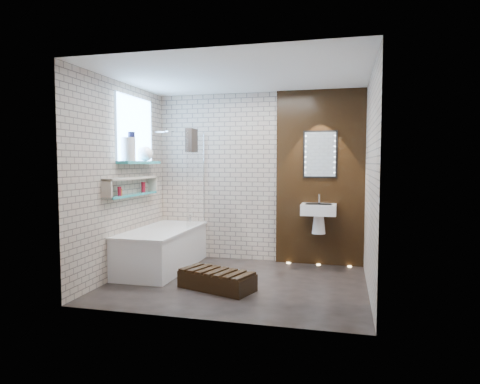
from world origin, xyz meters
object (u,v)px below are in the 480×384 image
(bath_screen, at_px, (196,179))
(washbasin, at_px, (319,214))
(led_mirror, at_px, (320,154))
(walnut_step, at_px, (217,281))
(bathtub, at_px, (163,249))

(bath_screen, bearing_deg, washbasin, 5.78)
(led_mirror, distance_m, walnut_step, 2.46)
(washbasin, distance_m, led_mirror, 0.88)
(washbasin, bearing_deg, bath_screen, -174.22)
(bathtub, height_order, washbasin, washbasin)
(washbasin, relative_size, led_mirror, 0.83)
(washbasin, relative_size, walnut_step, 0.64)
(walnut_step, bearing_deg, washbasin, 51.10)
(bath_screen, relative_size, walnut_step, 1.54)
(bath_screen, relative_size, washbasin, 2.41)
(bathtub, xyz_separation_m, washbasin, (2.17, 0.62, 0.50))
(walnut_step, bearing_deg, led_mirror, 54.08)
(bath_screen, distance_m, walnut_step, 1.83)
(bath_screen, distance_m, washbasin, 1.89)
(bathtub, xyz_separation_m, bath_screen, (0.35, 0.44, 0.99))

